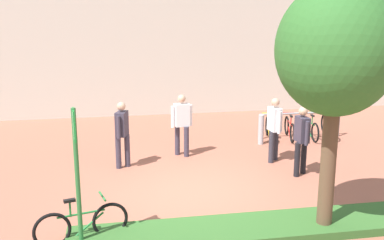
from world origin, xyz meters
name	(u,v)px	position (x,y,z in m)	size (l,w,h in m)	color
ground_plane	(191,193)	(0.00, 0.00, 0.00)	(60.00, 60.00, 0.00)	#9E5B47
planter_strip	(260,228)	(0.93, -2.05, 0.08)	(7.00, 1.10, 0.16)	#336028
tree_sidewalk	(336,52)	(2.12, -2.18, 3.32)	(2.09, 2.09, 4.51)	brown
parking_sign_post	(76,159)	(-2.30, -2.05, 1.62)	(0.08, 0.36, 2.48)	#2D7238
bike_at_sign	(82,224)	(-2.28, -1.86, 0.35)	(1.64, 0.54, 0.86)	black
bike_rack_cluster	(299,127)	(4.10, 3.78, 0.35)	(2.66, 1.63, 0.83)	#99999E
bollard_steel	(261,130)	(2.71, 3.36, 0.45)	(0.16, 0.16, 0.90)	#ADADB2
person_suited_dark	(302,136)	(2.84, 0.69, 0.98)	(0.39, 0.61, 1.72)	black
person_shirt_blue	(182,121)	(0.21, 2.69, 0.98)	(0.60, 0.35, 1.72)	#383342
person_suited_navy	(122,130)	(-1.43, 2.00, 0.98)	(0.37, 0.58, 1.72)	#383342
person_shirt_white	(274,126)	(2.54, 1.79, 0.98)	(0.33, 0.61, 1.72)	#2D2D38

